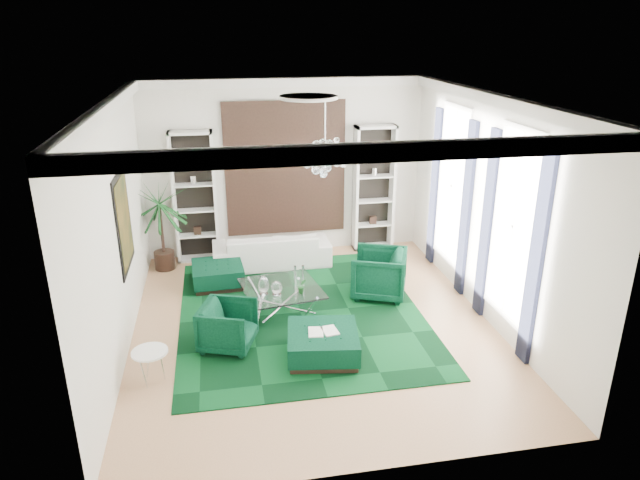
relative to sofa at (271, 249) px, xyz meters
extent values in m
cube|color=tan|center=(0.42, -2.71, -0.37)|extent=(6.00, 7.00, 0.02)
cube|color=white|center=(0.42, -2.71, 3.45)|extent=(6.00, 7.00, 0.02)
cube|color=white|center=(0.42, 0.80, 1.54)|extent=(6.00, 0.02, 3.80)
cube|color=white|center=(0.42, -6.22, 1.54)|extent=(6.00, 0.02, 3.80)
cube|color=white|center=(-2.59, -2.71, 1.54)|extent=(0.02, 7.00, 3.80)
cube|color=white|center=(3.43, -2.71, 1.54)|extent=(0.02, 7.00, 3.80)
cylinder|color=white|center=(0.42, -2.41, 3.41)|extent=(0.90, 0.90, 0.05)
cube|color=black|center=(0.42, 0.75, 1.54)|extent=(2.50, 0.06, 2.80)
cube|color=black|center=(-2.55, -2.11, 1.49)|extent=(0.04, 1.30, 1.60)
cube|color=white|center=(3.41, -3.61, 1.54)|extent=(0.03, 1.10, 2.90)
cube|color=black|center=(3.38, -4.39, 1.29)|extent=(0.07, 0.30, 3.25)
cube|color=black|center=(3.38, -2.83, 1.29)|extent=(0.07, 0.30, 3.25)
cube|color=white|center=(3.41, -1.21, 1.54)|extent=(0.03, 1.10, 2.90)
cube|color=black|center=(3.38, -1.99, 1.29)|extent=(0.07, 0.30, 3.25)
cube|color=black|center=(3.38, -0.43, 1.29)|extent=(0.07, 0.30, 3.25)
cube|color=black|center=(0.27, -2.28, -0.35)|extent=(4.20, 5.00, 0.02)
imported|color=silver|center=(0.00, 0.00, 0.00)|extent=(2.46, 0.99, 0.72)
imported|color=black|center=(-1.01, -3.19, 0.01)|extent=(1.04, 1.02, 0.74)
imported|color=black|center=(1.83, -1.83, 0.09)|extent=(1.26, 1.25, 0.89)
cube|color=black|center=(-1.14, -0.82, -0.14)|extent=(1.02, 1.02, 0.43)
cube|color=black|center=(0.40, -3.73, -0.14)|extent=(1.21, 1.21, 0.43)
cube|color=white|center=(0.40, -3.73, 0.09)|extent=(0.46, 0.31, 0.03)
cylinder|color=white|center=(-2.13, -3.95, -0.11)|extent=(0.60, 0.60, 0.49)
imported|color=#13491B|center=(0.29, -2.39, 0.23)|extent=(0.16, 0.14, 0.27)
camera|label=1|loc=(-1.02, -11.21, 4.46)|focal=32.00mm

